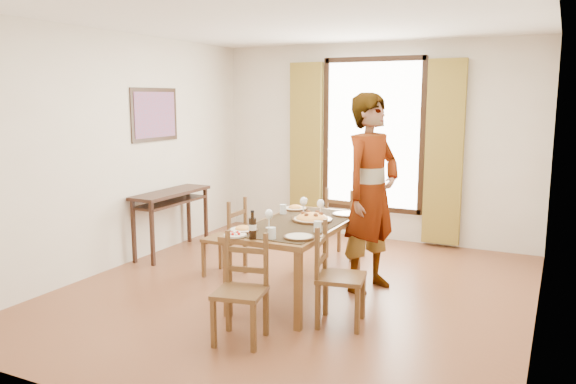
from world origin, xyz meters
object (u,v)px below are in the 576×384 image
at_px(man, 371,193).
at_px(pasta_platter, 312,216).
at_px(console_table, 171,200).
at_px(dining_table, 299,230).

xyz_separation_m(man, pasta_platter, (-0.47, -0.43, -0.20)).
height_order(console_table, pasta_platter, pasta_platter).
relative_size(dining_table, pasta_platter, 4.06).
height_order(dining_table, man, man).
bearing_deg(pasta_platter, dining_table, -126.64).
relative_size(console_table, dining_table, 0.74).
bearing_deg(dining_table, console_table, 161.02).
relative_size(console_table, pasta_platter, 3.00).
bearing_deg(man, dining_table, 155.13).
distance_m(console_table, man, 2.70).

